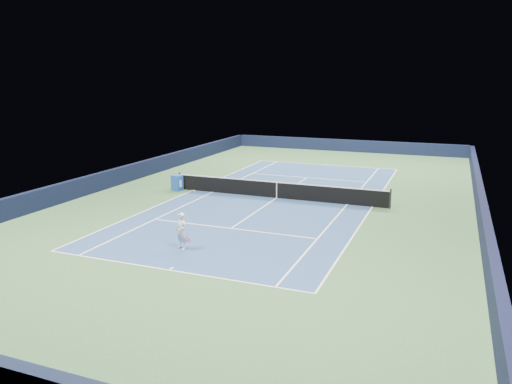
% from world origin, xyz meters
% --- Properties ---
extents(ground, '(40.00, 40.00, 0.00)m').
position_xyz_m(ground, '(0.00, 0.00, 0.00)').
color(ground, '#335830').
rests_on(ground, ground).
extents(wall_far, '(22.00, 0.35, 1.10)m').
position_xyz_m(wall_far, '(0.00, 19.82, 0.55)').
color(wall_far, black).
rests_on(wall_far, ground).
extents(wall_right, '(0.35, 40.00, 1.10)m').
position_xyz_m(wall_right, '(10.82, 0.00, 0.55)').
color(wall_right, black).
rests_on(wall_right, ground).
extents(wall_left, '(0.35, 40.00, 1.10)m').
position_xyz_m(wall_left, '(-10.82, 0.00, 0.55)').
color(wall_left, black).
rests_on(wall_left, ground).
extents(court_surface, '(10.97, 23.77, 0.01)m').
position_xyz_m(court_surface, '(0.00, 0.00, 0.00)').
color(court_surface, navy).
rests_on(court_surface, ground).
extents(baseline_far, '(10.97, 0.08, 0.00)m').
position_xyz_m(baseline_far, '(0.00, 11.88, 0.01)').
color(baseline_far, white).
rests_on(baseline_far, ground).
extents(baseline_near, '(10.97, 0.08, 0.00)m').
position_xyz_m(baseline_near, '(0.00, -11.88, 0.01)').
color(baseline_near, white).
rests_on(baseline_near, ground).
extents(sideline_doubles_right, '(0.08, 23.77, 0.00)m').
position_xyz_m(sideline_doubles_right, '(5.49, 0.00, 0.01)').
color(sideline_doubles_right, white).
rests_on(sideline_doubles_right, ground).
extents(sideline_doubles_left, '(0.08, 23.77, 0.00)m').
position_xyz_m(sideline_doubles_left, '(-5.49, 0.00, 0.01)').
color(sideline_doubles_left, white).
rests_on(sideline_doubles_left, ground).
extents(sideline_singles_right, '(0.08, 23.77, 0.00)m').
position_xyz_m(sideline_singles_right, '(4.12, 0.00, 0.01)').
color(sideline_singles_right, white).
rests_on(sideline_singles_right, ground).
extents(sideline_singles_left, '(0.08, 23.77, 0.00)m').
position_xyz_m(sideline_singles_left, '(-4.12, 0.00, 0.01)').
color(sideline_singles_left, white).
rests_on(sideline_singles_left, ground).
extents(service_line_far, '(8.23, 0.08, 0.00)m').
position_xyz_m(service_line_far, '(0.00, 6.40, 0.01)').
color(service_line_far, white).
rests_on(service_line_far, ground).
extents(service_line_near, '(8.23, 0.08, 0.00)m').
position_xyz_m(service_line_near, '(0.00, -6.40, 0.01)').
color(service_line_near, white).
rests_on(service_line_near, ground).
extents(center_service_line, '(0.08, 12.80, 0.00)m').
position_xyz_m(center_service_line, '(0.00, 0.00, 0.01)').
color(center_service_line, white).
rests_on(center_service_line, ground).
extents(center_mark_far, '(0.08, 0.30, 0.00)m').
position_xyz_m(center_mark_far, '(0.00, 11.73, 0.01)').
color(center_mark_far, white).
rests_on(center_mark_far, ground).
extents(center_mark_near, '(0.08, 0.30, 0.00)m').
position_xyz_m(center_mark_near, '(0.00, -11.73, 0.01)').
color(center_mark_near, white).
rests_on(center_mark_near, ground).
extents(tennis_net, '(12.90, 0.10, 1.07)m').
position_xyz_m(tennis_net, '(0.00, 0.00, 0.50)').
color(tennis_net, black).
rests_on(tennis_net, ground).
extents(sponsor_cube, '(0.66, 0.61, 0.95)m').
position_xyz_m(sponsor_cube, '(-6.40, -0.33, 0.47)').
color(sponsor_cube, '#1C4EAA').
rests_on(sponsor_cube, ground).
extents(tennis_player, '(0.78, 1.30, 2.26)m').
position_xyz_m(tennis_player, '(-0.71, -9.68, 0.76)').
color(tennis_player, silver).
rests_on(tennis_player, ground).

